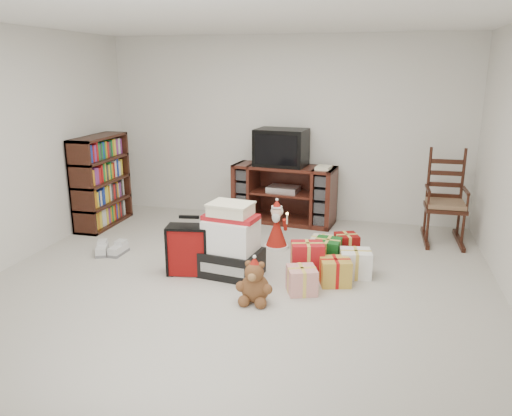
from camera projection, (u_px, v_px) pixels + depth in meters
The scene contains 13 objects.
room at pixel (235, 160), 4.55m from camera, with size 5.01×5.01×2.51m.
tv_stand at pixel (284, 194), 6.84m from camera, with size 1.43×0.65×0.79m.
bookshelf at pixel (101, 183), 6.66m from camera, with size 0.33×0.99×1.21m.
rocking_chair at pixel (444, 209), 6.11m from camera, with size 0.48×0.78×1.17m.
gift_pile at pixel (231, 245), 5.07m from camera, with size 0.65×0.52×0.75m.
red_suitcase at pixel (188, 250), 5.11m from camera, with size 0.43×0.27×0.61m.
stocking at pixel (240, 251), 5.07m from camera, with size 0.25×0.11×0.53m, color #0E6B0B, non-canonical shape.
teddy_bear at pixel (255, 284), 4.51m from camera, with size 0.26×0.23×0.39m.
santa_figurine at pixel (277, 230), 5.86m from camera, with size 0.29×0.28×0.59m.
mrs_claus_figurine at pixel (224, 236), 5.63m from camera, with size 0.29×0.27×0.59m.
sneaker_pair at pixel (110, 250), 5.71m from camera, with size 0.37×0.32×0.10m.
gift_cluster at pixel (329, 260), 5.17m from camera, with size 0.83×1.21×0.28m.
crt_television at pixel (281, 147), 6.68m from camera, with size 0.72×0.55×0.49m.
Camera 1 is at (1.27, -4.32, 2.05)m, focal length 35.00 mm.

